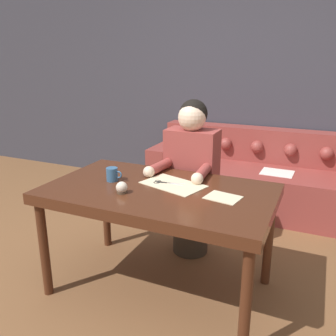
{
  "coord_description": "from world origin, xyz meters",
  "views": [
    {
      "loc": [
        0.85,
        -1.8,
        1.51
      ],
      "look_at": [
        -0.05,
        0.21,
        0.82
      ],
      "focal_mm": 38.0,
      "sensor_mm": 36.0,
      "label": 1
    }
  ],
  "objects_px": {
    "scissors": "(163,183)",
    "mug": "(112,174)",
    "person": "(191,179)",
    "couch": "(253,179)",
    "pin_cushion": "(122,188)",
    "dining_table": "(159,199)"
  },
  "relations": [
    {
      "from": "scissors",
      "to": "mug",
      "type": "bearing_deg",
      "value": -163.28
    },
    {
      "from": "person",
      "to": "scissors",
      "type": "relative_size",
      "value": 5.94
    },
    {
      "from": "mug",
      "to": "couch",
      "type": "bearing_deg",
      "value": 69.67
    },
    {
      "from": "mug",
      "to": "pin_cushion",
      "type": "xyz_separation_m",
      "value": [
        0.17,
        -0.17,
        -0.01
      ]
    },
    {
      "from": "person",
      "to": "mug",
      "type": "relative_size",
      "value": 10.81
    },
    {
      "from": "couch",
      "to": "scissors",
      "type": "height_order",
      "value": "couch"
    },
    {
      "from": "dining_table",
      "to": "pin_cushion",
      "type": "xyz_separation_m",
      "value": [
        -0.17,
        -0.16,
        0.1
      ]
    },
    {
      "from": "mug",
      "to": "pin_cushion",
      "type": "bearing_deg",
      "value": -44.03
    },
    {
      "from": "couch",
      "to": "mug",
      "type": "relative_size",
      "value": 18.33
    },
    {
      "from": "dining_table",
      "to": "pin_cushion",
      "type": "relative_size",
      "value": 19.87
    },
    {
      "from": "couch",
      "to": "scissors",
      "type": "bearing_deg",
      "value": -100.59
    },
    {
      "from": "dining_table",
      "to": "scissors",
      "type": "relative_size",
      "value": 6.9
    },
    {
      "from": "mug",
      "to": "person",
      "type": "bearing_deg",
      "value": 56.01
    },
    {
      "from": "person",
      "to": "scissors",
      "type": "distance_m",
      "value": 0.45
    },
    {
      "from": "couch",
      "to": "person",
      "type": "height_order",
      "value": "person"
    },
    {
      "from": "scissors",
      "to": "mug",
      "type": "xyz_separation_m",
      "value": [
        -0.33,
        -0.1,
        0.04
      ]
    },
    {
      "from": "couch",
      "to": "mug",
      "type": "height_order",
      "value": "mug"
    },
    {
      "from": "couch",
      "to": "pin_cushion",
      "type": "xyz_separation_m",
      "value": [
        -0.45,
        -1.85,
        0.46
      ]
    },
    {
      "from": "dining_table",
      "to": "couch",
      "type": "distance_m",
      "value": 1.74
    },
    {
      "from": "scissors",
      "to": "pin_cushion",
      "type": "height_order",
      "value": "pin_cushion"
    },
    {
      "from": "dining_table",
      "to": "mug",
      "type": "relative_size",
      "value": 12.57
    },
    {
      "from": "dining_table",
      "to": "couch",
      "type": "bearing_deg",
      "value": 80.53
    }
  ]
}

